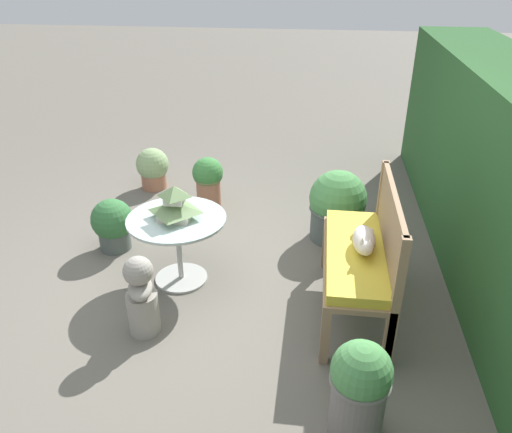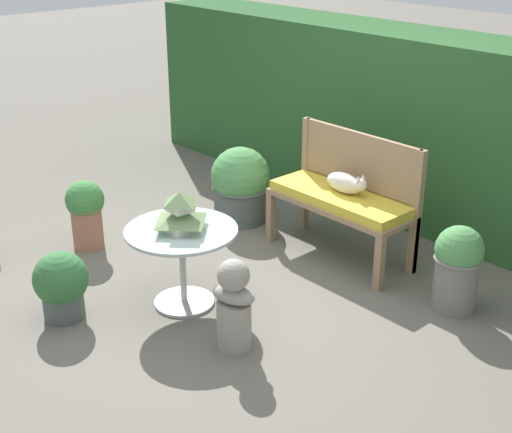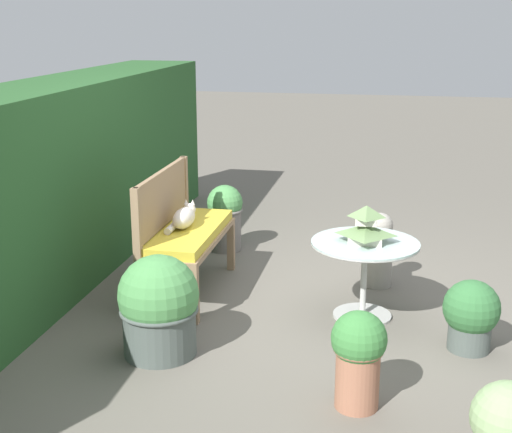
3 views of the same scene
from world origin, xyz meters
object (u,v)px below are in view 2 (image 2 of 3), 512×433
Objects in this scene: potted_plant_table_near at (240,185)px; potted_plant_patio_mid at (457,266)px; cat at (346,183)px; garden_bench at (340,203)px; garden_bust at (234,305)px; potted_plant_path_edge at (86,211)px; pagoda_birdhouse at (180,213)px; patio_table at (182,245)px; potted_plant_bench_left at (61,285)px.

potted_plant_table_near is 1.08× the size of potted_plant_patio_mid.
garden_bench is at bearing -105.99° from cat.
potted_plant_table_near reaches higher than garden_bust.
cat is 2.10m from potted_plant_path_edge.
pagoda_birdhouse is at bearing 1.56° from potted_plant_path_edge.
garden_bust is 1.07× the size of potted_plant_path_edge.
potted_plant_table_near reaches higher than garden_bench.
cat is at bearing 74.18° from garden_bench.
garden_bench is 1.97× the size of garden_bust.
potted_plant_table_near is (-0.85, 1.27, -0.13)m from patio_table.
potted_plant_path_edge is (-1.48, -1.41, -0.13)m from garden_bench.
potted_plant_patio_mid reaches higher than potted_plant_path_edge.
potted_plant_path_edge is at bearing 159.49° from garden_bust.
patio_table is 2.42× the size of pagoda_birdhouse.
pagoda_birdhouse reaches higher than garden_bust.
potted_plant_table_near is at bearing 123.90° from patio_table.
garden_bench is 1.39m from patio_table.
potted_plant_path_edge is at bearing -136.46° from garden_bench.
pagoda_birdhouse reaches higher than potted_plant_path_edge.
patio_table is at bearing -99.35° from cat.
patio_table is 1.27m from potted_plant_path_edge.
cat reaches higher than potted_plant_table_near.
patio_table is 1.61× the size of potted_plant_bench_left.
potted_plant_path_edge is at bearing -107.62° from potted_plant_table_near.
patio_table reaches higher than potted_plant_bench_left.
potted_plant_table_near is 1.39× the size of potted_plant_bench_left.
garden_bust is 1.92m from potted_plant_path_edge.
cat is (0.01, 0.04, 0.16)m from garden_bench.
cat is 1.12m from potted_plant_patio_mid.
potted_plant_bench_left is (-0.62, -2.09, -0.20)m from garden_bench.
potted_plant_patio_mid reaches higher than garden_bust.
garden_bench is 1.41m from pagoda_birdhouse.
potted_plant_table_near reaches higher than patio_table.
potted_plant_patio_mid is (1.08, -0.06, -0.28)m from cat.
pagoda_birdhouse is 0.67× the size of potted_plant_bench_left.
potted_plant_path_edge reaches higher than garden_bench.
cat reaches higher than patio_table.
potted_plant_patio_mid is 2.69m from potted_plant_bench_left.
potted_plant_patio_mid is (1.10, -0.02, -0.12)m from garden_bench.
potted_plant_path_edge is at bearing -178.44° from pagoda_birdhouse.
garden_bench is at bearing 81.04° from patio_table.
pagoda_birdhouse is 0.76m from garden_bust.
potted_plant_table_near is (0.41, 1.30, 0.00)m from potted_plant_path_edge.
potted_plant_patio_mid is (2.16, 0.09, 0.01)m from potted_plant_table_near.
potted_plant_path_edge is 2.93m from potted_plant_patio_mid.
potted_plant_bench_left is at bearing -77.21° from potted_plant_table_near.
pagoda_birdhouse is 0.52× the size of garden_bust.
pagoda_birdhouse reaches higher than patio_table.
potted_plant_bench_left is at bearing -119.09° from pagoda_birdhouse.
potted_plant_path_edge is at bearing -135.99° from cat.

